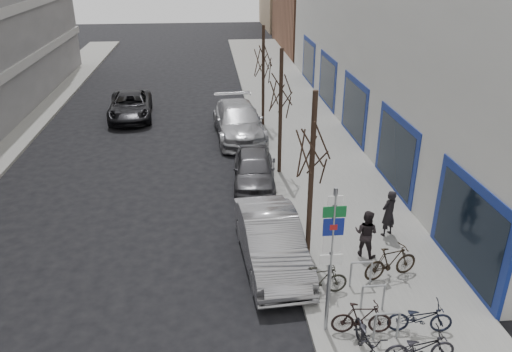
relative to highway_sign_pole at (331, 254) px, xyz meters
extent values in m
plane|color=black|center=(-2.40, 0.01, -2.46)|extent=(120.00, 120.00, 0.00)
cube|color=slate|center=(2.10, 10.01, -2.38)|extent=(5.00, 70.00, 0.15)
cube|color=brown|center=(10.60, 40.01, 1.54)|extent=(12.00, 14.00, 8.00)
cylinder|color=gray|center=(0.00, 0.01, -0.36)|extent=(0.10, 0.10, 4.20)
cube|color=white|center=(0.00, -0.02, 1.44)|extent=(0.35, 0.03, 0.22)
cube|color=#0C5926|center=(0.00, -0.02, 1.14)|extent=(0.55, 0.03, 0.28)
cube|color=navy|center=(0.00, -0.02, 0.74)|extent=(0.50, 0.03, 0.45)
cube|color=maroon|center=(0.00, -0.03, 0.74)|extent=(0.18, 0.02, 0.14)
cube|color=white|center=(0.00, -0.02, 0.29)|extent=(0.45, 0.03, 0.45)
cube|color=white|center=(0.00, -0.02, -0.16)|extent=(0.55, 0.03, 0.28)
cylinder|color=gray|center=(1.10, -0.49, -1.91)|extent=(0.06, 0.06, 0.80)
cylinder|color=gray|center=(1.70, -0.49, -1.91)|extent=(0.06, 0.06, 0.80)
cylinder|color=gray|center=(1.40, -0.49, -1.51)|extent=(0.60, 0.06, 0.06)
cylinder|color=gray|center=(1.10, 0.61, -1.91)|extent=(0.06, 0.06, 0.80)
cylinder|color=gray|center=(1.70, 0.61, -1.91)|extent=(0.06, 0.06, 0.80)
cylinder|color=gray|center=(1.40, 0.61, -1.51)|extent=(0.60, 0.06, 0.06)
cylinder|color=gray|center=(1.10, 1.71, -1.91)|extent=(0.06, 0.06, 0.80)
cylinder|color=gray|center=(1.70, 1.71, -1.91)|extent=(0.06, 0.06, 0.80)
cylinder|color=gray|center=(1.40, 1.71, -1.51)|extent=(0.60, 0.06, 0.06)
cylinder|color=black|center=(0.20, 3.51, 0.29)|extent=(0.16, 0.16, 5.50)
cylinder|color=black|center=(0.20, 10.01, 0.29)|extent=(0.16, 0.16, 5.50)
cylinder|color=black|center=(0.20, 16.51, 0.29)|extent=(0.16, 0.16, 5.50)
cylinder|color=gray|center=(-0.25, 3.01, -1.76)|extent=(0.05, 0.05, 1.10)
cube|color=#3F3F44|center=(-0.25, 3.01, -1.13)|extent=(0.10, 0.08, 0.18)
cylinder|color=gray|center=(-0.25, 8.51, -1.76)|extent=(0.05, 0.05, 1.10)
cube|color=#3F3F44|center=(-0.25, 8.51, -1.13)|extent=(0.10, 0.08, 0.18)
cylinder|color=gray|center=(-0.25, 14.01, -1.76)|extent=(0.05, 0.05, 1.10)
cube|color=#3F3F44|center=(-0.25, 14.01, -1.13)|extent=(0.10, 0.08, 0.18)
imported|color=black|center=(0.74, -1.00, -1.77)|extent=(0.55, 1.76, 1.07)
imported|color=black|center=(0.85, -0.21, -1.84)|extent=(1.59, 0.61, 0.94)
imported|color=black|center=(2.34, -0.29, -1.80)|extent=(1.70, 0.70, 1.01)
imported|color=black|center=(0.15, 1.42, -1.82)|extent=(1.64, 0.64, 0.97)
imported|color=black|center=(1.92, -1.31, -1.79)|extent=(1.70, 0.53, 1.04)
imported|color=black|center=(2.39, 2.03, -1.77)|extent=(1.85, 0.94, 1.08)
imported|color=#96959A|center=(-1.00, 3.28, -1.64)|extent=(2.08, 5.07, 1.63)
imported|color=#46454A|center=(-1.00, 9.11, -1.74)|extent=(1.98, 4.31, 1.43)
imported|color=#A5A5AA|center=(-1.24, 15.04, -1.60)|extent=(2.76, 6.07, 1.72)
imported|color=black|center=(-7.33, 18.92, -1.74)|extent=(2.79, 5.35, 1.44)
imported|color=black|center=(3.11, 4.39, -1.48)|extent=(0.72, 0.64, 1.65)
imported|color=black|center=(1.99, 3.27, -1.51)|extent=(0.71, 0.67, 1.59)
camera|label=1|loc=(-2.77, -9.82, 6.63)|focal=35.00mm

